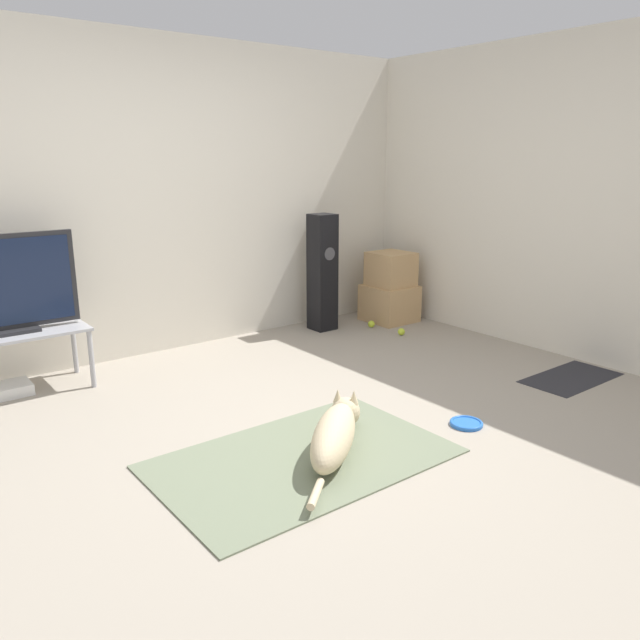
{
  "coord_description": "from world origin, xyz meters",
  "views": [
    {
      "loc": [
        -2.08,
        -2.78,
        1.62
      ],
      "look_at": [
        0.63,
        0.7,
        0.45
      ],
      "focal_mm": 35.0,
      "sensor_mm": 36.0,
      "label": 1
    }
  ],
  "objects_px": {
    "frisbee": "(466,423)",
    "cardboard_box_lower": "(389,303)",
    "tv_stand": "(15,340)",
    "cardboard_box_upper": "(391,269)",
    "game_console": "(4,391)",
    "tv": "(8,285)",
    "dog": "(335,433)",
    "tennis_ball_by_boxes": "(401,332)",
    "tennis_ball_near_speaker": "(371,324)",
    "floor_speaker": "(322,273)"
  },
  "relations": [
    {
      "from": "frisbee",
      "to": "cardboard_box_lower",
      "type": "relative_size",
      "value": 0.44
    },
    {
      "from": "tv_stand",
      "to": "cardboard_box_upper",
      "type": "bearing_deg",
      "value": -2.75
    },
    {
      "from": "game_console",
      "to": "tv",
      "type": "bearing_deg",
      "value": -4.38
    },
    {
      "from": "dog",
      "to": "cardboard_box_lower",
      "type": "height_order",
      "value": "cardboard_box_lower"
    },
    {
      "from": "dog",
      "to": "tennis_ball_by_boxes",
      "type": "relative_size",
      "value": 13.3
    },
    {
      "from": "frisbee",
      "to": "tennis_ball_near_speaker",
      "type": "distance_m",
      "value": 2.3
    },
    {
      "from": "dog",
      "to": "cardboard_box_lower",
      "type": "xyz_separation_m",
      "value": [
        2.28,
        1.92,
        0.05
      ]
    },
    {
      "from": "cardboard_box_upper",
      "to": "tv_stand",
      "type": "distance_m",
      "value": 3.44
    },
    {
      "from": "tv",
      "to": "tennis_ball_near_speaker",
      "type": "xyz_separation_m",
      "value": [
        3.11,
        -0.25,
        -0.74
      ]
    },
    {
      "from": "dog",
      "to": "floor_speaker",
      "type": "bearing_deg",
      "value": 53.39
    },
    {
      "from": "frisbee",
      "to": "tv_stand",
      "type": "xyz_separation_m",
      "value": [
        -2.03,
        2.28,
        0.37
      ]
    },
    {
      "from": "cardboard_box_upper",
      "to": "tv",
      "type": "xyz_separation_m",
      "value": [
        -3.43,
        0.17,
        0.25
      ]
    },
    {
      "from": "frisbee",
      "to": "floor_speaker",
      "type": "bearing_deg",
      "value": 73.78
    },
    {
      "from": "dog",
      "to": "floor_speaker",
      "type": "relative_size",
      "value": 0.8
    },
    {
      "from": "cardboard_box_lower",
      "to": "tv_stand",
      "type": "bearing_deg",
      "value": 177.25
    },
    {
      "from": "frisbee",
      "to": "tv_stand",
      "type": "height_order",
      "value": "tv_stand"
    },
    {
      "from": "tv_stand",
      "to": "tv",
      "type": "relative_size",
      "value": 1.05
    },
    {
      "from": "cardboard_box_upper",
      "to": "tv_stand",
      "type": "relative_size",
      "value": 0.42
    },
    {
      "from": "floor_speaker",
      "to": "game_console",
      "type": "height_order",
      "value": "floor_speaker"
    },
    {
      "from": "dog",
      "to": "floor_speaker",
      "type": "height_order",
      "value": "floor_speaker"
    },
    {
      "from": "cardboard_box_lower",
      "to": "game_console",
      "type": "xyz_separation_m",
      "value": [
        -3.54,
        0.18,
        -0.14
      ]
    },
    {
      "from": "tennis_ball_by_boxes",
      "to": "tennis_ball_near_speaker",
      "type": "xyz_separation_m",
      "value": [
        -0.04,
        0.37,
        0.0
      ]
    },
    {
      "from": "frisbee",
      "to": "floor_speaker",
      "type": "distance_m",
      "value": 2.45
    },
    {
      "from": "cardboard_box_lower",
      "to": "cardboard_box_upper",
      "type": "bearing_deg",
      "value": -3.14
    },
    {
      "from": "dog",
      "to": "cardboard_box_upper",
      "type": "distance_m",
      "value": 3.01
    },
    {
      "from": "dog",
      "to": "game_console",
      "type": "distance_m",
      "value": 2.45
    },
    {
      "from": "tv",
      "to": "game_console",
      "type": "xyz_separation_m",
      "value": [
        -0.11,
        0.01,
        -0.74
      ]
    },
    {
      "from": "tv",
      "to": "tennis_ball_near_speaker",
      "type": "distance_m",
      "value": 3.2
    },
    {
      "from": "dog",
      "to": "tv",
      "type": "distance_m",
      "value": 2.47
    },
    {
      "from": "frisbee",
      "to": "cardboard_box_upper",
      "type": "height_order",
      "value": "cardboard_box_upper"
    },
    {
      "from": "tv",
      "to": "cardboard_box_upper",
      "type": "bearing_deg",
      "value": -2.8
    },
    {
      "from": "dog",
      "to": "tv",
      "type": "relative_size",
      "value": 0.99
    },
    {
      "from": "cardboard_box_lower",
      "to": "tennis_ball_by_boxes",
      "type": "height_order",
      "value": "cardboard_box_lower"
    },
    {
      "from": "frisbee",
      "to": "tennis_ball_near_speaker",
      "type": "relative_size",
      "value": 3.11
    },
    {
      "from": "dog",
      "to": "game_console",
      "type": "xyz_separation_m",
      "value": [
        -1.26,
        2.1,
        -0.09
      ]
    },
    {
      "from": "frisbee",
      "to": "tv",
      "type": "relative_size",
      "value": 0.23
    },
    {
      "from": "floor_speaker",
      "to": "tennis_ball_by_boxes",
      "type": "bearing_deg",
      "value": -54.84
    },
    {
      "from": "tv",
      "to": "cardboard_box_lower",
      "type": "bearing_deg",
      "value": -2.8
    },
    {
      "from": "game_console",
      "to": "tv_stand",
      "type": "bearing_deg",
      "value": -5.78
    },
    {
      "from": "cardboard_box_lower",
      "to": "floor_speaker",
      "type": "relative_size",
      "value": 0.42
    },
    {
      "from": "floor_speaker",
      "to": "tv_stand",
      "type": "xyz_separation_m",
      "value": [
        -2.7,
        -0.01,
        -0.16
      ]
    },
    {
      "from": "floor_speaker",
      "to": "tv_stand",
      "type": "bearing_deg",
      "value": -179.82
    },
    {
      "from": "tennis_ball_by_boxes",
      "to": "tennis_ball_near_speaker",
      "type": "relative_size",
      "value": 1.0
    },
    {
      "from": "dog",
      "to": "frisbee",
      "type": "bearing_deg",
      "value": -12.58
    },
    {
      "from": "tv_stand",
      "to": "tennis_ball_near_speaker",
      "type": "bearing_deg",
      "value": -4.54
    },
    {
      "from": "tv",
      "to": "game_console",
      "type": "distance_m",
      "value": 0.74
    },
    {
      "from": "cardboard_box_upper",
      "to": "tennis_ball_near_speaker",
      "type": "distance_m",
      "value": 0.6
    },
    {
      "from": "frisbee",
      "to": "game_console",
      "type": "bearing_deg",
      "value": 133.1
    },
    {
      "from": "cardboard_box_upper",
      "to": "game_console",
      "type": "bearing_deg",
      "value": 177.15
    },
    {
      "from": "frisbee",
      "to": "cardboard_box_lower",
      "type": "xyz_separation_m",
      "value": [
        1.39,
        2.12,
        0.17
      ]
    }
  ]
}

